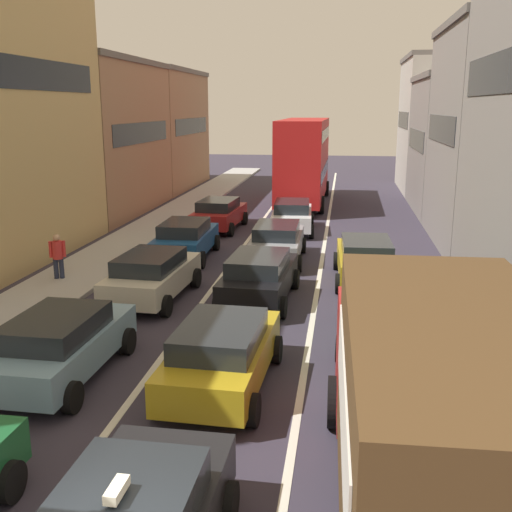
{
  "coord_description": "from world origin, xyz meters",
  "views": [
    {
      "loc": [
        2.43,
        -4.72,
        5.79
      ],
      "look_at": [
        0.0,
        12.0,
        1.6
      ],
      "focal_mm": 42.42,
      "sensor_mm": 36.0,
      "label": 1
    }
  ],
  "objects_px": {
    "hatchback_centre_lane_third": "(259,276)",
    "sedan_left_lane_fifth": "(219,213)",
    "pedestrian_mid_sidewalk": "(58,255)",
    "sedan_centre_lane_fifth": "(292,215)",
    "wagon_right_lane_far": "(366,259)",
    "bus_mid_queue_primary": "(304,157)",
    "removalist_box_truck": "(435,410)",
    "wagon_left_lane_second": "(60,344)",
    "coupe_centre_lane_fourth": "(277,241)",
    "sedan_centre_lane_second": "(222,353)",
    "sedan_right_lane_behind_truck": "(382,312)",
    "sedan_left_lane_third": "(152,275)",
    "sedan_left_lane_fourth": "(186,238)"
  },
  "relations": [
    {
      "from": "pedestrian_mid_sidewalk",
      "to": "sedan_centre_lane_fifth",
      "type": "bearing_deg",
      "value": 122.86
    },
    {
      "from": "hatchback_centre_lane_third",
      "to": "sedan_left_lane_fifth",
      "type": "height_order",
      "value": "same"
    },
    {
      "from": "wagon_left_lane_second",
      "to": "pedestrian_mid_sidewalk",
      "type": "distance_m",
      "value": 7.83
    },
    {
      "from": "wagon_left_lane_second",
      "to": "hatchback_centre_lane_third",
      "type": "height_order",
      "value": "same"
    },
    {
      "from": "sedan_centre_lane_fifth",
      "to": "sedan_right_lane_behind_truck",
      "type": "xyz_separation_m",
      "value": [
        3.41,
        -13.51,
        0.0
      ]
    },
    {
      "from": "wagon_left_lane_second",
      "to": "sedan_left_lane_third",
      "type": "distance_m",
      "value": 5.63
    },
    {
      "from": "hatchback_centre_lane_third",
      "to": "sedan_left_lane_fifth",
      "type": "distance_m",
      "value": 11.21
    },
    {
      "from": "pedestrian_mid_sidewalk",
      "to": "sedan_left_lane_third",
      "type": "bearing_deg",
      "value": 48.65
    },
    {
      "from": "wagon_right_lane_far",
      "to": "hatchback_centre_lane_third",
      "type": "bearing_deg",
      "value": 126.46
    },
    {
      "from": "sedan_left_lane_third",
      "to": "pedestrian_mid_sidewalk",
      "type": "xyz_separation_m",
      "value": [
        -3.72,
        1.39,
        0.15
      ]
    },
    {
      "from": "sedan_left_lane_fifth",
      "to": "bus_mid_queue_primary",
      "type": "xyz_separation_m",
      "value": [
        3.49,
        8.33,
        2.03
      ]
    },
    {
      "from": "sedan_left_lane_fifth",
      "to": "sedan_left_lane_third",
      "type": "bearing_deg",
      "value": -175.71
    },
    {
      "from": "removalist_box_truck",
      "to": "sedan_left_lane_fifth",
      "type": "distance_m",
      "value": 22.0
    },
    {
      "from": "wagon_right_lane_far",
      "to": "pedestrian_mid_sidewalk",
      "type": "height_order",
      "value": "pedestrian_mid_sidewalk"
    },
    {
      "from": "sedan_left_lane_third",
      "to": "wagon_right_lane_far",
      "type": "height_order",
      "value": "same"
    },
    {
      "from": "hatchback_centre_lane_third",
      "to": "pedestrian_mid_sidewalk",
      "type": "distance_m",
      "value": 7.06
    },
    {
      "from": "wagon_left_lane_second",
      "to": "sedan_left_lane_third",
      "type": "height_order",
      "value": "same"
    },
    {
      "from": "removalist_box_truck",
      "to": "wagon_right_lane_far",
      "type": "height_order",
      "value": "removalist_box_truck"
    },
    {
      "from": "sedan_centre_lane_fifth",
      "to": "sedan_left_lane_fifth",
      "type": "height_order",
      "value": "same"
    },
    {
      "from": "removalist_box_truck",
      "to": "wagon_right_lane_far",
      "type": "distance_m",
      "value": 12.78
    },
    {
      "from": "sedan_left_lane_third",
      "to": "sedan_left_lane_fifth",
      "type": "distance_m",
      "value": 11.01
    },
    {
      "from": "sedan_right_lane_behind_truck",
      "to": "sedan_left_lane_third",
      "type": "bearing_deg",
      "value": 72.28
    },
    {
      "from": "sedan_left_lane_fourth",
      "to": "bus_mid_queue_primary",
      "type": "bearing_deg",
      "value": -15.67
    },
    {
      "from": "sedan_centre_lane_fifth",
      "to": "wagon_left_lane_second",
      "type": "bearing_deg",
      "value": 164.6
    },
    {
      "from": "sedan_right_lane_behind_truck",
      "to": "bus_mid_queue_primary",
      "type": "bearing_deg",
      "value": 11.66
    },
    {
      "from": "hatchback_centre_lane_third",
      "to": "coupe_centre_lane_fourth",
      "type": "height_order",
      "value": "same"
    },
    {
      "from": "hatchback_centre_lane_third",
      "to": "sedan_right_lane_behind_truck",
      "type": "xyz_separation_m",
      "value": [
        3.49,
        -2.85,
        0.0
      ]
    },
    {
      "from": "sedan_left_lane_fourth",
      "to": "pedestrian_mid_sidewalk",
      "type": "relative_size",
      "value": 2.61
    },
    {
      "from": "hatchback_centre_lane_third",
      "to": "removalist_box_truck",
      "type": "bearing_deg",
      "value": -157.25
    },
    {
      "from": "sedan_left_lane_fifth",
      "to": "coupe_centre_lane_fourth",
      "type": "bearing_deg",
      "value": -145.8
    },
    {
      "from": "sedan_left_lane_fifth",
      "to": "pedestrian_mid_sidewalk",
      "type": "xyz_separation_m",
      "value": [
        -3.53,
        -9.61,
        0.15
      ]
    },
    {
      "from": "wagon_left_lane_second",
      "to": "wagon_right_lane_far",
      "type": "relative_size",
      "value": 0.99
    },
    {
      "from": "sedan_left_lane_third",
      "to": "sedan_left_lane_fourth",
      "type": "distance_m",
      "value": 5.25
    },
    {
      "from": "sedan_centre_lane_second",
      "to": "bus_mid_queue_primary",
      "type": "xyz_separation_m",
      "value": [
        -0.01,
        24.95,
        2.03
      ]
    },
    {
      "from": "sedan_centre_lane_second",
      "to": "wagon_right_lane_far",
      "type": "xyz_separation_m",
      "value": [
        3.21,
        8.56,
        0.0
      ]
    },
    {
      "from": "removalist_box_truck",
      "to": "sedan_centre_lane_fifth",
      "type": "xyz_separation_m",
      "value": [
        -3.63,
        20.77,
        -1.18
      ]
    },
    {
      "from": "sedan_centre_lane_second",
      "to": "sedan_right_lane_behind_truck",
      "type": "relative_size",
      "value": 1.0
    },
    {
      "from": "removalist_box_truck",
      "to": "sedan_left_lane_third",
      "type": "relative_size",
      "value": 1.77
    },
    {
      "from": "sedan_left_lane_fifth",
      "to": "sedan_right_lane_behind_truck",
      "type": "height_order",
      "value": "same"
    },
    {
      "from": "wagon_left_lane_second",
      "to": "removalist_box_truck",
      "type": "bearing_deg",
      "value": -118.57
    },
    {
      "from": "removalist_box_truck",
      "to": "pedestrian_mid_sidewalk",
      "type": "bearing_deg",
      "value": 42.28
    },
    {
      "from": "wagon_left_lane_second",
      "to": "bus_mid_queue_primary",
      "type": "xyz_separation_m",
      "value": [
        3.56,
        24.97,
        2.03
      ]
    },
    {
      "from": "sedan_left_lane_fourth",
      "to": "wagon_right_lane_far",
      "type": "bearing_deg",
      "value": -109.77
    },
    {
      "from": "sedan_centre_lane_second",
      "to": "sedan_left_lane_third",
      "type": "bearing_deg",
      "value": 32.7
    },
    {
      "from": "sedan_centre_lane_second",
      "to": "coupe_centre_lane_fourth",
      "type": "distance_m",
      "value": 10.86
    },
    {
      "from": "pedestrian_mid_sidewalk",
      "to": "wagon_right_lane_far",
      "type": "bearing_deg",
      "value": 77.79
    },
    {
      "from": "removalist_box_truck",
      "to": "coupe_centre_lane_fourth",
      "type": "relative_size",
      "value": 1.79
    },
    {
      "from": "hatchback_centre_lane_third",
      "to": "bus_mid_queue_primary",
      "type": "xyz_separation_m",
      "value": [
        0.04,
        19.0,
        2.03
      ]
    },
    {
      "from": "sedan_left_lane_fifth",
      "to": "bus_mid_queue_primary",
      "type": "bearing_deg",
      "value": -19.39
    },
    {
      "from": "sedan_right_lane_behind_truck",
      "to": "wagon_right_lane_far",
      "type": "relative_size",
      "value": 1.0
    }
  ]
}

